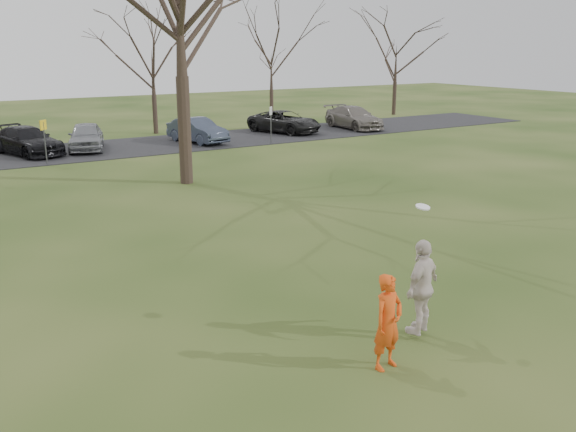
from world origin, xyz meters
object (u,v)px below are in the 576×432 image
object	(u,v)px
car_3	(27,141)
catching_play	(422,286)
car_4	(86,136)
car_6	(285,122)
car_5	(197,130)
player_defender	(388,322)
car_7	(354,117)

from	to	relation	value
car_3	catching_play	distance (m)	25.44
car_4	car_6	size ratio (longest dim) A/B	0.86
car_5	car_4	bearing A→B (deg)	161.23
player_defender	car_4	bearing A→B (deg)	77.24
car_6	car_3	bearing A→B (deg)	162.22
car_5	catching_play	xyz separation A→B (m)	(-6.16, -24.46, 0.29)
car_5	car_7	bearing A→B (deg)	-10.58
car_6	catching_play	bearing A→B (deg)	-134.50
player_defender	car_5	bearing A→B (deg)	63.91
car_4	catching_play	xyz separation A→B (m)	(-0.17, -25.17, 0.26)
car_7	catching_play	xyz separation A→B (m)	(-17.46, -24.74, 0.26)
car_3	car_6	xyz separation A→B (m)	(15.23, 0.13, -0.01)
car_4	catching_play	world-z (taller)	catching_play
car_5	catching_play	bearing A→B (deg)	-116.13
car_7	car_4	bearing A→B (deg)	-178.63
player_defender	car_4	world-z (taller)	player_defender
car_3	player_defender	bearing A→B (deg)	-105.62
car_7	car_6	bearing A→B (deg)	174.91
player_defender	car_3	size ratio (longest dim) A/B	0.36
player_defender	catching_play	world-z (taller)	catching_play
catching_play	player_defender	bearing A→B (deg)	-156.39
car_3	car_4	xyz separation A→B (m)	(2.88, -0.12, 0.02)
player_defender	car_3	distance (m)	25.90
car_3	car_4	size ratio (longest dim) A/B	1.14
player_defender	car_4	size ratio (longest dim) A/B	0.40
car_3	car_4	distance (m)	2.89
car_4	car_7	distance (m)	17.29
player_defender	car_5	size ratio (longest dim) A/B	0.40
car_4	car_7	size ratio (longest dim) A/B	0.85
car_6	catching_play	distance (m)	28.34
car_7	player_defender	bearing A→B (deg)	-123.75
car_3	car_7	world-z (taller)	car_7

